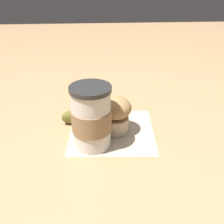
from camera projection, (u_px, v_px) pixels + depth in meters
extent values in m
plane|color=tan|center=(112.00, 131.00, 0.70)|extent=(3.00, 3.00, 0.00)
cube|color=beige|center=(112.00, 131.00, 0.70)|extent=(0.23, 0.23, 0.00)
cylinder|color=silver|center=(92.00, 119.00, 0.61)|extent=(0.09, 0.09, 0.14)
cylinder|color=#2D2D2D|center=(90.00, 89.00, 0.57)|extent=(0.10, 0.10, 0.01)
cylinder|color=#997551|center=(92.00, 120.00, 0.61)|extent=(0.09, 0.09, 0.05)
cylinder|color=beige|center=(115.00, 124.00, 0.69)|extent=(0.07, 0.07, 0.04)
ellipsoid|color=#AD8451|center=(115.00, 108.00, 0.67)|extent=(0.08, 0.08, 0.06)
ellipsoid|color=#D6CC4C|center=(113.00, 116.00, 0.73)|extent=(0.06, 0.06, 0.04)
ellipsoid|color=#D6CC4C|center=(93.00, 114.00, 0.74)|extent=(0.05, 0.07, 0.04)
ellipsoid|color=brown|center=(72.00, 117.00, 0.73)|extent=(0.04, 0.06, 0.04)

